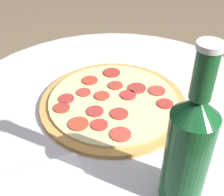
{
  "coord_description": "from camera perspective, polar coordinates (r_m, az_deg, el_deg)",
  "views": [
    {
      "loc": [
        -0.14,
        -0.53,
        1.17
      ],
      "look_at": [
        -0.0,
        0.02,
        0.73
      ],
      "focal_mm": 50.0,
      "sensor_mm": 36.0,
      "label": 1
    }
  ],
  "objects": [
    {
      "name": "napkin",
      "position": [
        0.58,
        -12.83,
        -15.23
      ],
      "size": [
        0.17,
        0.12,
        0.01
      ],
      "color": "white",
      "rests_on": "table"
    },
    {
      "name": "pizza",
      "position": [
        0.73,
        -0.02,
        -0.76
      ],
      "size": [
        0.34,
        0.34,
        0.02
      ],
      "color": "#C68E47",
      "rests_on": "table"
    },
    {
      "name": "beer_bottle",
      "position": [
        0.49,
        13.87,
        -8.69
      ],
      "size": [
        0.07,
        0.07,
        0.29
      ],
      "color": "#144C23",
      "rests_on": "table"
    },
    {
      "name": "table",
      "position": [
        0.84,
        0.56,
        -11.46
      ],
      "size": [
        0.8,
        0.8,
        0.71
      ],
      "color": "silver",
      "rests_on": "ground_plane"
    }
  ]
}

